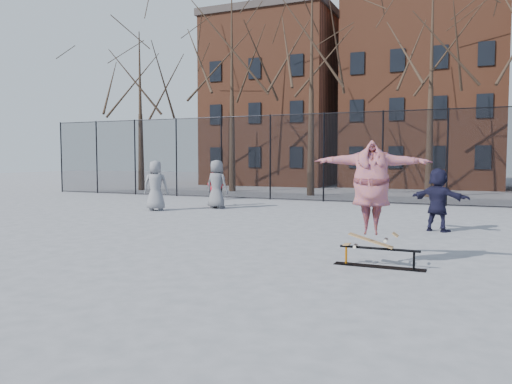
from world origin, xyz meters
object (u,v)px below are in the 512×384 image
at_px(skate_rail, 379,259).
at_px(skater, 371,194).
at_px(bystander_black, 216,181).
at_px(bystander_red, 215,186).
at_px(skateboard, 371,244).
at_px(bystander_extra, 217,184).
at_px(bystander_navy, 438,200).
at_px(bystander_grey, 156,186).

relative_size(skate_rail, skater, 0.78).
distance_m(bystander_black, bystander_red, 3.15).
xyz_separation_m(skater, bystander_red, (-8.04, 8.87, -0.52)).
height_order(skater, bystander_red, skater).
relative_size(skate_rail, skateboard, 1.85).
bearing_deg(bystander_black, skate_rail, 128.40).
relative_size(skater, bystander_extra, 1.11).
bearing_deg(skate_rail, bystander_red, 132.72).
distance_m(skate_rail, bystander_navy, 5.20).
bearing_deg(skater, bystander_extra, 123.89).
height_order(bystander_red, bystander_extra, bystander_extra).
bearing_deg(bystander_grey, skate_rail, 121.91).
xyz_separation_m(skateboard, bystander_black, (-9.49, 11.66, 0.46)).
bearing_deg(skater, bystander_red, 122.96).
height_order(bystander_black, bystander_extra, bystander_extra).
relative_size(skater, bystander_red, 1.31).
bearing_deg(skateboard, skater, 0.00).
distance_m(skate_rail, bystander_grey, 11.41).
relative_size(skate_rail, bystander_black, 0.94).
bearing_deg(bystander_navy, bystander_red, -2.98).
height_order(bystander_grey, bystander_extra, bystander_extra).
distance_m(skateboard, bystander_navy, 5.20).
bearing_deg(bystander_red, skate_rail, 136.57).
bearing_deg(skater, bystander_grey, 136.02).
bearing_deg(bystander_grey, skateboard, 121.46).
bearing_deg(bystander_extra, skateboard, 140.73).
bearing_deg(skateboard, bystander_navy, 80.89).
relative_size(skateboard, bystander_navy, 0.52).
relative_size(skater, bystander_navy, 1.23).
xyz_separation_m(skate_rail, bystander_extra, (-7.68, 8.03, 0.81)).
relative_size(skateboard, bystander_red, 0.55).
relative_size(bystander_red, bystander_navy, 0.94).
height_order(skateboard, bystander_red, bystander_red).
height_order(skate_rail, bystander_navy, bystander_navy).
relative_size(skateboard, skater, 0.42).
bearing_deg(skateboard, bystander_red, 132.17).
distance_m(skater, bystander_black, 15.04).
distance_m(skate_rail, skateboard, 0.32).
relative_size(bystander_grey, bystander_navy, 1.09).
xyz_separation_m(bystander_grey, bystander_black, (-0.25, 5.25, -0.07)).
bearing_deg(bystander_grey, bystander_navy, 148.84).
distance_m(skater, bystander_extra, 11.01).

